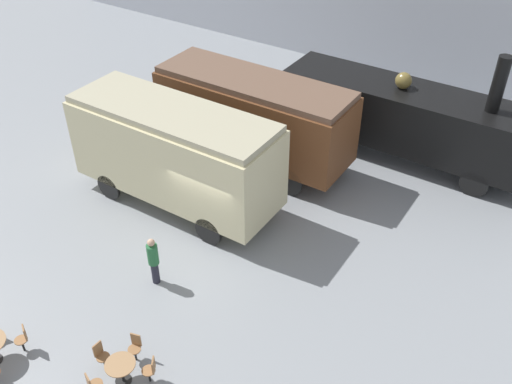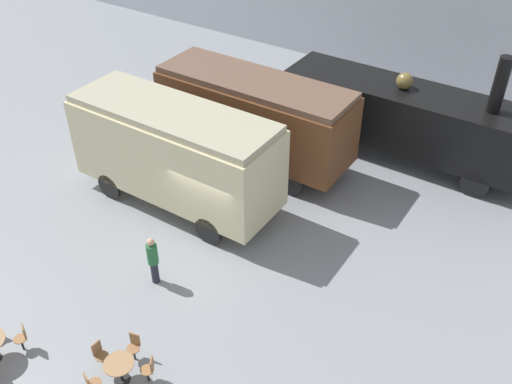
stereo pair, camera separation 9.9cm
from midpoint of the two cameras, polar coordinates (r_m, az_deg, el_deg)
The scene contains 11 objects.
ground_plane at distance 19.82m, azimuth -4.51°, elevation -4.08°, with size 80.00×80.00×0.00m, color gray.
steam_locomotive at distance 23.42m, azimuth 15.11°, elevation 7.22°, with size 10.38×2.41×5.07m.
passenger_coach_wooden at distance 22.26m, azimuth -0.35°, elevation 7.84°, with size 7.80×2.59×3.62m.
passenger_coach_vintage at distance 20.08m, azimuth -8.24°, elevation 4.12°, with size 7.61×2.67×3.82m.
cafe_table_mid at distance 15.73m, azimuth -13.55°, elevation -16.74°, with size 0.80×0.80×0.70m.
cafe_chair_0 at distance 17.19m, azimuth -22.43°, elevation -13.29°, with size 0.39×0.40×0.87m.
cafe_chair_4 at distance 15.65m, azimuth -16.21°, elevation -17.95°, with size 0.38×0.39×0.87m.
cafe_chair_6 at distance 15.59m, azimuth -10.65°, elevation -16.99°, with size 0.40×0.39×0.87m.
cafe_chair_7 at distance 16.13m, azimuth -12.16°, elevation -14.78°, with size 0.36×0.38×0.87m.
cafe_chair_8 at distance 16.17m, azimuth -15.44°, elevation -15.35°, with size 0.36×0.36×0.87m.
visitor_person at distance 17.68m, azimuth -10.38°, elevation -6.64°, with size 0.34×0.34×1.75m.
Camera 1 is at (9.38, -11.72, 12.94)m, focal length 40.00 mm.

